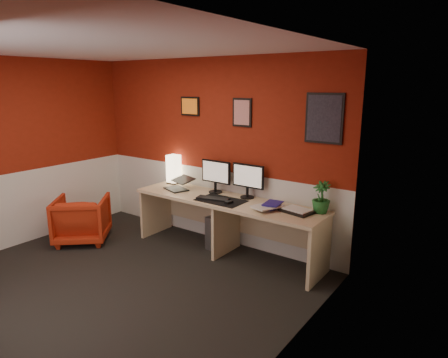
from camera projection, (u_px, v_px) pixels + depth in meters
ground at (116, 285)px, 4.36m from camera, size 4.00×3.50×0.01m
ceiling at (99, 47)px, 3.77m from camera, size 4.00×3.50×0.01m
wall_back at (212, 151)px, 5.45m from camera, size 4.00×0.01×2.50m
wall_left at (10, 154)px, 5.21m from camera, size 0.01×3.50×2.50m
wall_right at (282, 210)px, 2.93m from camera, size 0.01×3.50×2.50m
wainscot_back at (212, 204)px, 5.62m from camera, size 4.00×0.01×1.00m
wainscot_left at (17, 209)px, 5.38m from camera, size 0.01×3.50×1.00m
wainscot_right at (278, 301)px, 3.11m from camera, size 0.01×3.50×1.00m
desk at (226, 227)px, 5.10m from camera, size 2.60×0.65×0.73m
shoji_lamp at (174, 170)px, 5.79m from camera, size 0.16×0.16×0.40m
laptop at (176, 182)px, 5.45m from camera, size 0.39×0.32×0.22m
monitor_left at (215, 171)px, 5.27m from camera, size 0.45×0.06×0.58m
monitor_right at (248, 176)px, 5.02m from camera, size 0.45×0.06×0.58m
desk_mat at (221, 200)px, 4.96m from camera, size 0.60×0.38×0.01m
keyboard at (213, 198)px, 5.01m from camera, size 0.44×0.24×0.02m
mouse at (229, 202)px, 4.82m from camera, size 0.07×0.11×0.03m
book_bottom at (264, 205)px, 4.73m from camera, size 0.24×0.29×0.03m
book_middle at (261, 204)px, 4.68m from camera, size 0.34×0.39×0.02m
book_top at (265, 203)px, 4.67m from camera, size 0.22×0.28×0.02m
zen_tray at (297, 211)px, 4.51m from camera, size 0.39×0.31×0.03m
potted_plant at (321, 197)px, 4.46m from camera, size 0.23×0.23×0.36m
pc_tower at (222, 230)px, 5.35m from camera, size 0.25×0.47×0.45m
armchair at (82, 219)px, 5.52m from camera, size 0.97×0.98×0.64m
art_left at (190, 106)px, 5.50m from camera, size 0.32×0.02×0.26m
art_center at (242, 112)px, 5.02m from camera, size 0.28×0.02×0.36m
art_right at (324, 118)px, 4.40m from camera, size 0.44×0.02×0.56m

